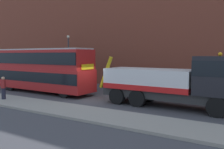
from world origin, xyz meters
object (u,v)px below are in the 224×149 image
(pedestrian_onlooker, at_px, (3,88))
(street_lamp, at_px, (69,55))
(double_decker_bus, at_px, (42,68))
(recovery_tow_truck, at_px, (174,81))

(pedestrian_onlooker, bearing_deg, street_lamp, 67.92)
(double_decker_bus, xyz_separation_m, street_lamp, (-2.43, 6.48, 1.24))
(pedestrian_onlooker, bearing_deg, recovery_tow_truck, -17.49)
(double_decker_bus, bearing_deg, street_lamp, 112.10)
(double_decker_bus, relative_size, pedestrian_onlooker, 6.49)
(recovery_tow_truck, xyz_separation_m, street_lamp, (-15.00, 6.49, 1.71))
(recovery_tow_truck, distance_m, street_lamp, 16.43)
(double_decker_bus, xyz_separation_m, pedestrian_onlooker, (0.85, -4.55, -1.25))
(recovery_tow_truck, bearing_deg, pedestrian_onlooker, -157.31)
(recovery_tow_truck, xyz_separation_m, double_decker_bus, (-12.57, 0.01, 0.47))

